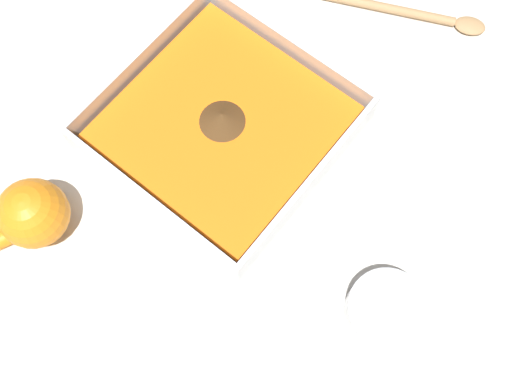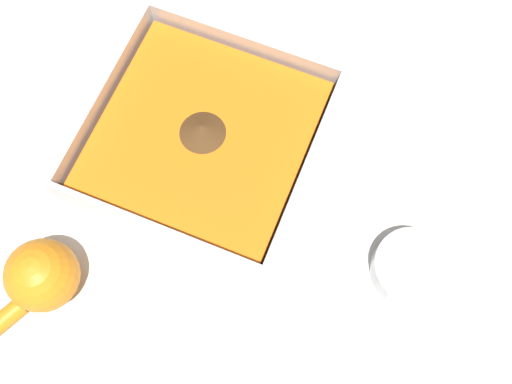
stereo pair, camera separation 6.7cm
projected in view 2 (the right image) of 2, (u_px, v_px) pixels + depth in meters
name	position (u px, v px, depth m)	size (l,w,h in m)	color
ground_plane	(216.00, 182.00, 0.71)	(4.00, 4.00, 0.00)	beige
square_dish	(204.00, 140.00, 0.70)	(0.26, 0.26, 0.06)	silver
spice_bowl	(411.00, 269.00, 0.65)	(0.09, 0.09, 0.03)	silver
lemon_squeezer	(37.00, 281.00, 0.63)	(0.11, 0.17, 0.08)	orange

